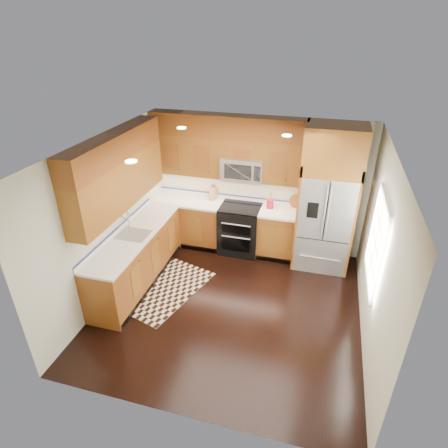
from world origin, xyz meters
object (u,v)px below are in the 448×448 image
(rug, at_px, (166,289))
(range, at_px, (240,229))
(refrigerator, at_px, (327,200))
(knife_block, at_px, (213,193))
(utensil_crock, at_px, (270,202))

(rug, bearing_deg, range, 75.95)
(refrigerator, bearing_deg, range, 178.60)
(range, height_order, knife_block, knife_block)
(refrigerator, xyz_separation_m, rug, (-2.46, -1.53, -1.30))
(knife_block, bearing_deg, refrigerator, -7.03)
(rug, bearing_deg, knife_block, 96.22)
(refrigerator, bearing_deg, rug, -148.24)
(range, xyz_separation_m, refrigerator, (1.55, -0.04, 0.83))
(range, xyz_separation_m, utensil_crock, (0.54, 0.12, 0.60))
(refrigerator, bearing_deg, utensil_crock, 171.37)
(refrigerator, distance_m, knife_block, 2.18)
(knife_block, bearing_deg, utensil_crock, -5.60)
(range, distance_m, rug, 1.87)
(refrigerator, xyz_separation_m, knife_block, (-2.15, 0.26, -0.24))
(refrigerator, relative_size, rug, 1.61)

